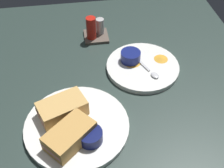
# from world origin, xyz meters

# --- Properties ---
(ground_plane) EXTENTS (1.10, 1.10, 0.03)m
(ground_plane) POSITION_xyz_m (0.00, 0.00, -0.01)
(ground_plane) COLOR #283833
(plate_sandwich_main) EXTENTS (0.29, 0.29, 0.02)m
(plate_sandwich_main) POSITION_xyz_m (-0.07, -0.14, 0.01)
(plate_sandwich_main) COLOR white
(plate_sandwich_main) RESTS_ON ground_plane
(sandwich_half_near) EXTENTS (0.15, 0.12, 0.05)m
(sandwich_half_near) POSITION_xyz_m (-0.11, -0.10, 0.04)
(sandwich_half_near) COLOR tan
(sandwich_half_near) RESTS_ON plate_sandwich_main
(sandwich_half_far) EXTENTS (0.15, 0.14, 0.05)m
(sandwich_half_far) POSITION_xyz_m (-0.09, -0.19, 0.04)
(sandwich_half_far) COLOR tan
(sandwich_half_far) RESTS_ON plate_sandwich_main
(ramekin_dark_sauce) EXTENTS (0.06, 0.06, 0.03)m
(ramekin_dark_sauce) POSITION_xyz_m (-0.04, -0.20, 0.03)
(ramekin_dark_sauce) COLOR #0C144C
(ramekin_dark_sauce) RESTS_ON plate_sandwich_main
(spoon_by_dark_ramekin) EXTENTS (0.07, 0.09, 0.01)m
(spoon_by_dark_ramekin) POSITION_xyz_m (-0.07, -0.15, 0.02)
(spoon_by_dark_ramekin) COLOR silver
(spoon_by_dark_ramekin) RESTS_ON plate_sandwich_main
(plate_chips_companion) EXTENTS (0.24, 0.24, 0.02)m
(plate_chips_companion) POSITION_xyz_m (0.16, 0.08, 0.01)
(plate_chips_companion) COLOR white
(plate_chips_companion) RESTS_ON ground_plane
(ramekin_light_gravy) EXTENTS (0.07, 0.07, 0.03)m
(ramekin_light_gravy) POSITION_xyz_m (0.12, 0.11, 0.03)
(ramekin_light_gravy) COLOR navy
(ramekin_light_gravy) RESTS_ON plate_chips_companion
(spoon_by_gravy_ramekin) EXTENTS (0.05, 0.10, 0.01)m
(spoon_by_gravy_ramekin) POSITION_xyz_m (0.18, 0.03, 0.02)
(spoon_by_gravy_ramekin) COLOR silver
(spoon_by_gravy_ramekin) RESTS_ON plate_chips_companion
(plantain_chip_scatter) EXTENTS (0.17, 0.13, 0.01)m
(plantain_chip_scatter) POSITION_xyz_m (0.15, 0.11, 0.02)
(plantain_chip_scatter) COLOR orange
(plantain_chip_scatter) RESTS_ON plate_chips_companion
(condiment_caddy) EXTENTS (0.09, 0.09, 0.10)m
(condiment_caddy) POSITION_xyz_m (0.02, 0.27, 0.03)
(condiment_caddy) COLOR brown
(condiment_caddy) RESTS_ON ground_plane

